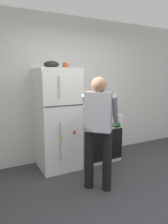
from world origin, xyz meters
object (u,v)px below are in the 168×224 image
Objects in this scene: person_cook at (99,124)px; mixing_bowl at (51,64)px; refrigerator at (57,119)px; red_pot at (90,111)px; stove_range at (96,137)px; coffee_mug at (65,66)px.

person_cook is 6.24× the size of mixing_bowl.
refrigerator is 0.64m from red_pot.
red_pot is (-0.16, -0.04, 0.52)m from stove_range.
refrigerator is 0.93m from mixing_bowl.
stove_range is at bearing -0.68° from mixing_bowl.
mixing_bowl is at bearing 175.97° from red_pot.
stove_range is 1.47m from coffee_mug.
refrigerator reaches higher than stove_range.
red_pot reaches higher than stove_range.
coffee_mug is at bearing 10.78° from mixing_bowl.
coffee_mug is at bearing 15.40° from refrigerator.
mixing_bowl is (-0.87, 0.01, 1.35)m from stove_range.
red_pot is 0.94m from coffee_mug.
refrigerator is 0.90m from stove_range.
coffee_mug is at bearing 94.84° from person_cook.
stove_range is at bearing -5.67° from coffee_mug.
refrigerator reaches higher than red_pot.
red_pot is 1.37× the size of mixing_bowl.
person_cook is (-0.52, -0.94, 0.50)m from stove_range.
coffee_mug reaches higher than stove_range.
person_cook is at bearing -119.07° from stove_range.
refrigerator is 0.94m from coffee_mug.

